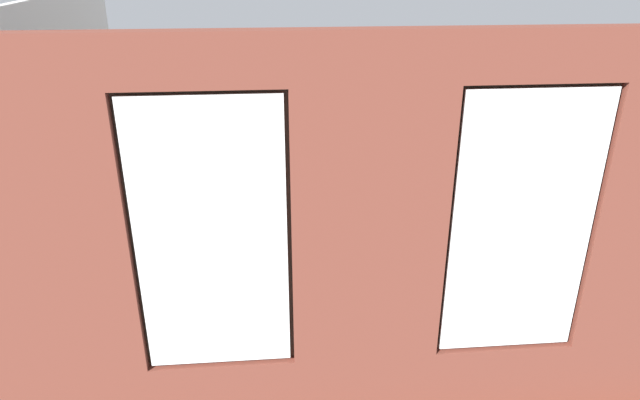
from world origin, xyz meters
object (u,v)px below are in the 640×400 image
object	(u,v)px
remote_black	(289,235)
papasan_chair	(304,179)
potted_plant_by_left_couch	(455,202)
potted_plant_corner_near_left	(469,162)
coffee_table	(290,239)
candle_jar	(324,226)
table_plant_small	(249,231)
tv_flatscreen	(102,204)
potted_plant_foreground_right	(159,164)
potted_plant_mid_room_small	(352,207)
couch_left	(524,248)
media_console	(110,251)
cup_ceramic	(300,236)
couch_by_window	(289,343)
remote_silver	(273,232)
potted_plant_corner_far_left	(620,306)

from	to	relation	value
remote_black	papasan_chair	xyz separation A→B (m)	(-0.29, -1.77, 0.01)
potted_plant_by_left_couch	potted_plant_corner_near_left	bearing A→B (deg)	-116.78
coffee_table	papasan_chair	distance (m)	1.80
candle_jar	table_plant_small	size ratio (longest dim) A/B	0.33
remote_black	tv_flatscreen	world-z (taller)	tv_flatscreen
papasan_chair	coffee_table	bearing A→B (deg)	80.56
remote_black	potted_plant_foreground_right	distance (m)	2.75
papasan_chair	candle_jar	bearing A→B (deg)	94.88
potted_plant_foreground_right	potted_plant_mid_room_small	bearing A→B (deg)	157.38
couch_left	potted_plant_mid_room_small	xyz separation A→B (m)	(1.87, -1.29, 0.02)
tv_flatscreen	remote_black	bearing A→B (deg)	178.60
table_plant_small	potted_plant_corner_near_left	distance (m)	4.02
couch_left	media_console	xyz separation A→B (m)	(4.89, -0.45, -0.05)
potted_plant_corner_near_left	potted_plant_by_left_couch	bearing A→B (deg)	63.22
cup_ceramic	papasan_chair	xyz separation A→B (m)	(-0.18, -1.88, -0.03)
couch_by_window	remote_silver	size ratio (longest dim) A/B	10.30
couch_by_window	tv_flatscreen	world-z (taller)	tv_flatscreen
coffee_table	cup_ceramic	size ratio (longest dim) A/B	15.61
couch_left	potted_plant_corner_far_left	bearing A→B (deg)	9.62
table_plant_small	potted_plant_foreground_right	world-z (taller)	potted_plant_foreground_right
potted_plant_by_left_couch	candle_jar	bearing A→B (deg)	24.30
table_plant_small	potted_plant_corner_far_left	size ratio (longest dim) A/B	0.22
remote_silver	potted_plant_by_left_couch	size ratio (longest dim) A/B	0.34
candle_jar	tv_flatscreen	distance (m)	2.61
media_console	tv_flatscreen	bearing A→B (deg)	-90.00
tv_flatscreen	potted_plant_by_left_couch	world-z (taller)	tv_flatscreen
remote_silver	papasan_chair	distance (m)	1.75
papasan_chair	media_console	bearing A→B (deg)	35.25
media_console	potted_plant_corner_near_left	world-z (taller)	potted_plant_corner_near_left
couch_by_window	potted_plant_by_left_couch	xyz separation A→B (m)	(-2.44, -2.94, -0.01)
potted_plant_mid_room_small	potted_plant_corner_near_left	xyz separation A→B (m)	(-2.01, -1.18, 0.15)
tv_flatscreen	potted_plant_corner_near_left	bearing A→B (deg)	-158.15
media_console	potted_plant_mid_room_small	bearing A→B (deg)	-164.46
coffee_table	table_plant_small	distance (m)	0.52
media_console	potted_plant_corner_near_left	distance (m)	5.43
couch_by_window	papasan_chair	bearing A→B (deg)	-95.85
couch_left	potted_plant_corner_near_left	xyz separation A→B (m)	(-0.14, -2.48, 0.17)
couch_by_window	potted_plant_corner_near_left	xyz separation A→B (m)	(-2.98, -4.02, 0.17)
table_plant_small	tv_flatscreen	bearing A→B (deg)	-5.68
tv_flatscreen	media_console	bearing A→B (deg)	90.00
cup_ceramic	papasan_chair	world-z (taller)	papasan_chair
potted_plant_corner_far_left	potted_plant_mid_room_small	bearing A→B (deg)	-55.54
couch_left	media_console	world-z (taller)	couch_left
table_plant_small	potted_plant_mid_room_small	distance (m)	1.70
papasan_chair	potted_plant_corner_near_left	size ratio (longest dim) A/B	0.80
tv_flatscreen	potted_plant_foreground_right	world-z (taller)	tv_flatscreen
candle_jar	potted_plant_foreground_right	size ratio (longest dim) A/B	0.08
coffee_table	cup_ceramic	world-z (taller)	cup_ceramic
cup_ceramic	remote_black	size ratio (longest dim) A/B	0.59
table_plant_small	remote_silver	distance (m)	0.37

